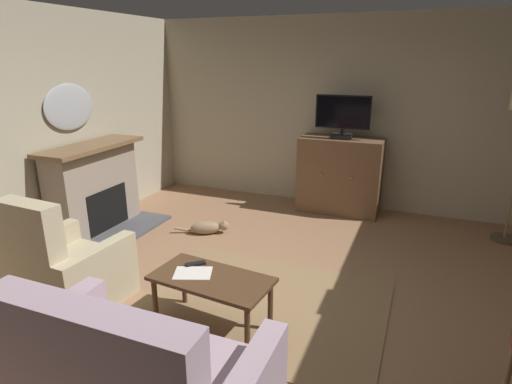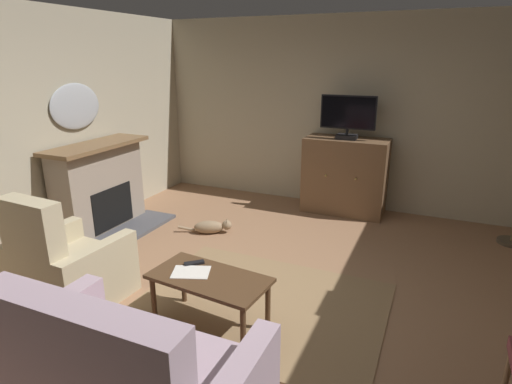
{
  "view_description": "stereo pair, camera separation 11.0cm",
  "coord_description": "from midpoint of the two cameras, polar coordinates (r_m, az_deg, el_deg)",
  "views": [
    {
      "loc": [
        1.31,
        -3.12,
        2.15
      ],
      "look_at": [
        -0.06,
        0.26,
        0.98
      ],
      "focal_mm": 29.56,
      "sensor_mm": 36.0,
      "label": 1
    },
    {
      "loc": [
        1.41,
        -3.07,
        2.15
      ],
      "look_at": [
        -0.06,
        0.26,
        0.98
      ],
      "focal_mm": 29.56,
      "sensor_mm": 36.0,
      "label": 2
    }
  ],
  "objects": [
    {
      "name": "wall_mirror_oval",
      "position": [
        5.66,
        -22.71,
        10.64
      ],
      "size": [
        0.06,
        0.77,
        0.56
      ],
      "primitive_type": "ellipsoid",
      "color": "#B2B7BF"
    },
    {
      "name": "sofa_floral",
      "position": [
        2.78,
        -16.1,
        -23.75
      ],
      "size": [
        1.52,
        0.89,
        1.03
      ],
      "color": "#AD93A3",
      "rests_on": "ground_plane"
    },
    {
      "name": "wall_back",
      "position": [
        6.35,
        11.42,
        10.33
      ],
      "size": [
        6.07,
        0.1,
        2.71
      ],
      "primitive_type": "cube",
      "color": "#B2A88E",
      "rests_on": "ground_plane"
    },
    {
      "name": "cat",
      "position": [
        5.4,
        -5.5,
        -4.71
      ],
      "size": [
        0.65,
        0.32,
        0.18
      ],
      "color": "#937A5B",
      "rests_on": "ground_plane"
    },
    {
      "name": "television",
      "position": [
        5.9,
        12.88,
        10.0
      ],
      "size": [
        0.74,
        0.2,
        0.59
      ],
      "color": "black",
      "rests_on": "tv_cabinet"
    },
    {
      "name": "wall_left",
      "position": [
        5.23,
        -29.31,
        6.86
      ],
      "size": [
        0.1,
        6.6,
        2.71
      ],
      "primitive_type": "cube",
      "color": "#B2A88E",
      "rests_on": "ground_plane"
    },
    {
      "name": "armchair_near_window",
      "position": [
        4.2,
        -23.53,
        -9.51
      ],
      "size": [
        0.88,
        0.87,
        1.07
      ],
      "color": "tan",
      "rests_on": "ground_plane"
    },
    {
      "name": "coffee_table",
      "position": [
        3.48,
        -5.41,
        -12.21
      ],
      "size": [
        1.01,
        0.58,
        0.47
      ],
      "color": "#4C331E",
      "rests_on": "ground_plane"
    },
    {
      "name": "tv_cabinet",
      "position": [
        6.13,
        12.42,
        1.94
      ],
      "size": [
        1.14,
        0.56,
        1.07
      ],
      "color": "#4A3523",
      "rests_on": "ground_plane"
    },
    {
      "name": "folded_newspaper",
      "position": [
        3.53,
        -7.89,
        -10.7
      ],
      "size": [
        0.36,
        0.31,
        0.01
      ],
      "primitive_type": "cube",
      "rotation": [
        0.0,
        0.0,
        0.37
      ],
      "color": "silver",
      "rests_on": "coffee_table"
    },
    {
      "name": "fireplace",
      "position": [
        5.69,
        -19.72,
        0.3
      ],
      "size": [
        0.85,
        1.43,
        1.13
      ],
      "color": "#4C4C51",
      "rests_on": "ground_plane"
    },
    {
      "name": "tv_remote",
      "position": [
        3.65,
        -7.5,
        -9.51
      ],
      "size": [
        0.16,
        0.15,
        0.02
      ],
      "primitive_type": "cube",
      "rotation": [
        0.0,
        0.0,
        3.87
      ],
      "color": "black",
      "rests_on": "coffee_table"
    },
    {
      "name": "ground_plane",
      "position": [
        4.02,
        0.07,
        -14.86
      ],
      "size": [
        6.07,
        6.6,
        0.04
      ],
      "primitive_type": "cube",
      "color": "#936B4C"
    },
    {
      "name": "rug_central",
      "position": [
        3.96,
        1.54,
        -14.92
      ],
      "size": [
        2.18,
        1.68,
        0.01
      ],
      "primitive_type": "cube",
      "color": "#8E704C",
      "rests_on": "ground_plane"
    }
  ]
}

